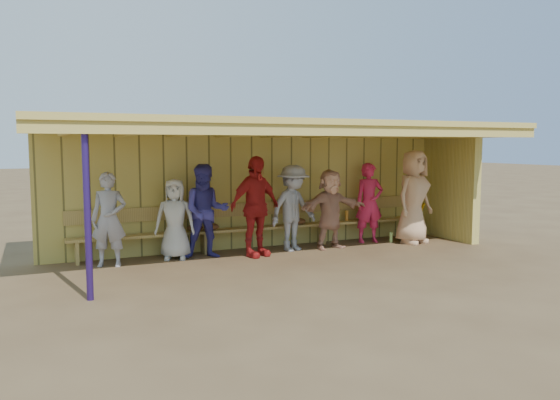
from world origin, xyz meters
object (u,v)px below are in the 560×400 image
object	(u,v)px
player_f	(330,209)
player_c	(206,211)
player_g	(369,203)
player_h	(414,197)
player_e	(293,208)
bench	(265,222)
player_a	(109,219)
player_d	(255,206)
player_b	(175,219)

from	to	relation	value
player_f	player_c	bearing A→B (deg)	171.99
player_c	player_g	xyz separation A→B (m)	(3.66, 0.15, -0.02)
player_f	player_h	xyz separation A→B (m)	(1.91, -0.19, 0.18)
player_c	player_h	xyz separation A→B (m)	(4.46, -0.33, 0.12)
player_e	player_g	world-z (taller)	player_g
player_c	bench	bearing A→B (deg)	32.44
player_a	player_c	world-z (taller)	player_c
player_f	player_g	xyz separation A→B (m)	(1.11, 0.28, 0.05)
player_c	player_e	size ratio (longest dim) A/B	1.03
player_h	bench	distance (m)	3.23
player_a	player_e	xyz separation A→B (m)	(3.50, -0.03, 0.03)
player_d	player_g	distance (m)	2.81
player_c	bench	xyz separation A→B (m)	(1.37, 0.48, -0.34)
player_a	player_e	bearing A→B (deg)	19.16
player_a	player_g	size ratio (longest dim) A/B	0.96
player_f	bench	xyz separation A→B (m)	(-1.18, 0.61, -0.28)
player_e	player_h	bearing A→B (deg)	-22.92
player_b	player_h	bearing A→B (deg)	13.92
player_b	player_c	xyz separation A→B (m)	(0.55, -0.15, 0.13)
player_c	player_f	distance (m)	2.55
bench	player_f	bearing A→B (deg)	-27.55
player_a	player_b	xyz separation A→B (m)	(1.17, 0.14, -0.08)
bench	player_g	bearing A→B (deg)	-8.23
bench	player_e	bearing A→B (deg)	-50.53
player_a	player_h	size ratio (longest dim) A/B	0.83
player_b	player_g	distance (m)	4.21
player_c	player_e	world-z (taller)	player_c
player_a	player_f	xyz separation A→B (m)	(4.27, -0.15, -0.01)
player_h	player_g	bearing A→B (deg)	132.48
player_d	player_e	distance (m)	0.93
player_d	player_e	size ratio (longest dim) A/B	1.11
player_a	player_c	bearing A→B (deg)	19.24
player_c	player_d	distance (m)	0.91
player_b	bench	xyz separation A→B (m)	(1.92, 0.33, -0.21)
player_f	player_e	bearing A→B (deg)	166.20
player_e	player_g	size ratio (longest dim) A/B	0.99
player_c	player_a	bearing A→B (deg)	-167.20
player_b	bench	bearing A→B (deg)	29.14
player_h	bench	bearing A→B (deg)	148.67
player_f	player_g	world-z (taller)	player_g
player_c	player_f	size ratio (longest dim) A/B	1.08
player_d	player_g	size ratio (longest dim) A/B	1.11
player_e	player_f	size ratio (longest dim) A/B	1.05
player_e	bench	distance (m)	0.72
player_e	player_f	distance (m)	0.78
player_e	player_d	bearing A→B (deg)	177.71
player_h	bench	xyz separation A→B (m)	(-3.09, 0.81, -0.46)
player_b	player_c	bearing A→B (deg)	4.30
player_b	player_d	size ratio (longest dim) A/B	0.78
player_b	player_f	bearing A→B (deg)	14.12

